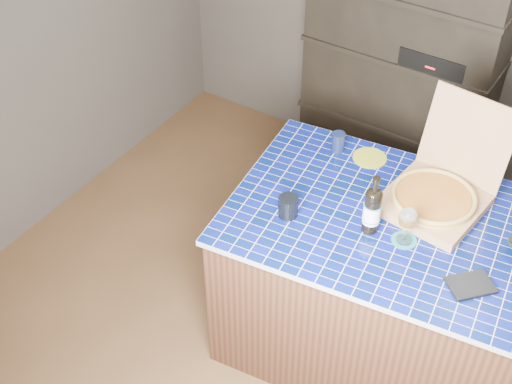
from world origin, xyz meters
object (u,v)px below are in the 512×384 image
Objects in this scene: mead_bottle at (372,210)px; dvd_case at (470,285)px; pizza_box at (437,194)px; kitchen_island at (394,288)px; wine_glass at (408,219)px.

mead_bottle reaches higher than dvd_case.
mead_bottle is 1.65× the size of dvd_case.
dvd_case is (0.53, -0.08, -0.12)m from mead_bottle.
pizza_box reaches higher than mead_bottle.
kitchen_island is at bearing 43.76° from mead_bottle.
pizza_box reaches higher than dvd_case.
mead_bottle is (-0.13, -0.13, 0.59)m from kitchen_island.
dvd_case is at bearing -9.04° from mead_bottle.
pizza_box reaches higher than wine_glass.
dvd_case is (0.36, -0.10, -0.13)m from wine_glass.
mead_bottle reaches higher than wine_glass.
kitchen_island is 9.26× the size of wine_glass.
mead_bottle is 0.55m from dvd_case.
mead_bottle is 1.63× the size of wine_glass.
pizza_box is at bearing 171.16° from dvd_case.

